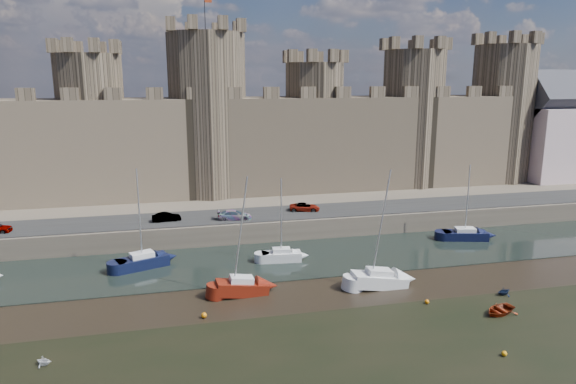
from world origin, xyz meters
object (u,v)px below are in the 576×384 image
car_1 (167,217)px  sailboat_5 (379,279)px  sailboat_3 (465,234)px  sailboat_4 (242,286)px  sailboat_1 (142,261)px  sailboat_2 (281,255)px  car_2 (234,215)px  car_3 (305,207)px

car_1 → sailboat_5: sailboat_5 is taller
sailboat_3 → sailboat_5: size_ratio=0.82×
sailboat_4 → sailboat_5: bearing=-8.6°
sailboat_1 → sailboat_2: bearing=-26.0°
car_1 → car_2: size_ratio=0.83×
car_3 → sailboat_3: size_ratio=0.42×
car_1 → sailboat_3: 36.16m
sailboat_5 → sailboat_3: bearing=35.5°
sailboat_2 → sailboat_5: bearing=-43.4°
car_1 → car_3: (17.35, 1.06, -0.02)m
sailboat_2 → car_1: bearing=146.3°
car_2 → sailboat_1: (-10.56, -7.51, -2.28)m
sailboat_3 → sailboat_4: bearing=-146.7°
sailboat_4 → sailboat_5: (12.88, -1.16, 0.00)m
car_1 → sailboat_1: 9.15m
sailboat_1 → car_2: bearing=14.6°
sailboat_1 → car_1: bearing=52.6°
sailboat_2 → sailboat_4: size_ratio=0.82×
sailboat_1 → sailboat_4: sailboat_4 is taller
sailboat_4 → car_1: bearing=107.3°
car_2 → car_3: size_ratio=1.05×
sailboat_3 → sailboat_5: bearing=-130.7°
car_2 → sailboat_5: size_ratio=0.36×
car_1 → sailboat_1: bearing=158.4°
car_1 → car_2: (8.03, -0.99, 0.04)m
car_1 → sailboat_5: 26.99m
sailboat_1 → sailboat_4: size_ratio=0.95×
sailboat_1 → sailboat_3: bearing=-19.2°
car_3 → sailboat_4: (-10.75, -18.45, -2.25)m
sailboat_2 → sailboat_3: 23.51m
car_3 → sailboat_4: bearing=164.2°
sailboat_4 → sailboat_5: size_ratio=0.98×
sailboat_5 → sailboat_1: bearing=155.8°
car_3 → sailboat_3: 20.00m
sailboat_1 → car_3: bearing=4.9°
car_2 → sailboat_1: size_ratio=0.39×
sailboat_4 → sailboat_3: bearing=15.7°
car_1 → sailboat_2: bearing=-134.4°
car_3 → sailboat_1: size_ratio=0.37×
sailboat_1 → sailboat_3: sailboat_1 is taller
car_3 → sailboat_5: 19.85m
car_2 → car_3: (9.32, 2.05, -0.05)m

